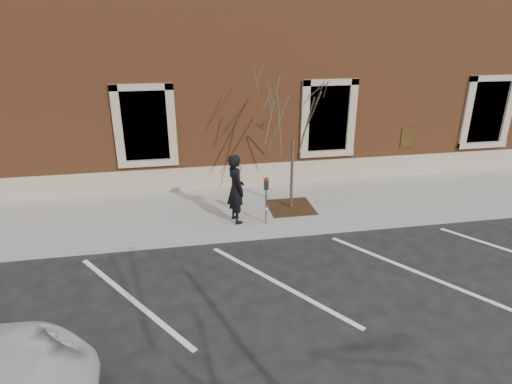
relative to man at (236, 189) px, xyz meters
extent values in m
plane|color=#28282B|center=(0.52, -0.85, -1.13)|extent=(120.00, 120.00, 0.00)
cube|color=#98958F|center=(0.52, 0.90, -1.06)|extent=(40.00, 3.50, 0.15)
cube|color=#9E9E99|center=(0.52, -0.90, -1.06)|extent=(40.00, 0.12, 0.15)
cube|color=brown|center=(0.52, 6.90, 2.87)|extent=(40.00, 8.50, 8.00)
cube|color=tan|center=(0.52, 2.68, -0.58)|extent=(40.00, 0.06, 0.80)
cube|color=black|center=(-2.48, 2.80, 1.27)|extent=(1.40, 0.30, 2.20)
cube|color=tan|center=(-2.48, 2.63, 0.07)|extent=(1.90, 0.20, 0.20)
cube|color=black|center=(3.52, 2.80, 1.27)|extent=(1.40, 0.30, 2.20)
cube|color=tan|center=(3.52, 2.63, 0.07)|extent=(1.90, 0.20, 0.20)
cube|color=black|center=(9.52, 2.80, 1.27)|extent=(1.40, 0.30, 2.20)
cube|color=tan|center=(9.52, 2.63, 0.07)|extent=(1.90, 0.20, 0.20)
imported|color=black|center=(0.00, 0.00, 0.00)|extent=(0.64, 0.82, 1.97)
cylinder|color=#595B60|center=(0.79, -0.30, -0.47)|extent=(0.05, 0.05, 1.03)
cube|color=black|center=(0.79, -0.30, 0.18)|extent=(0.12, 0.09, 0.27)
cube|color=#B4190C|center=(0.79, -0.30, 0.34)|extent=(0.11, 0.09, 0.06)
cube|color=white|center=(0.79, -0.35, -0.52)|extent=(0.05, 0.00, 0.07)
cube|color=#392112|center=(1.76, 0.62, -0.97)|extent=(1.32, 1.32, 0.03)
cylinder|color=#403727|center=(1.76, 0.62, 0.09)|extent=(0.09, 0.09, 2.15)
camera|label=1|loc=(-1.43, -10.94, 4.35)|focal=30.00mm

